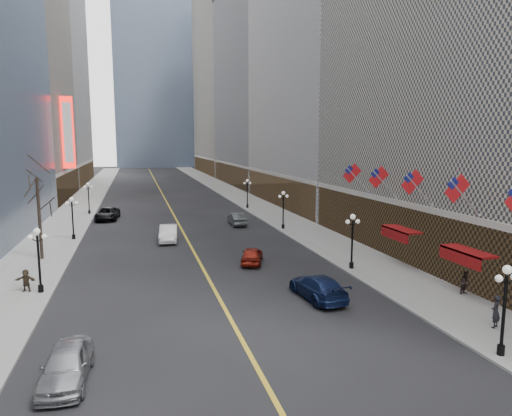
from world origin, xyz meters
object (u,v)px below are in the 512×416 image
car_nb_mid (168,233)px  car_nb_far (107,214)px  streetlamp_west_2 (72,214)px  streetlamp_west_3 (88,195)px  streetlamp_east_0 (505,301)px  streetlamp_east_3 (247,190)px  ped_ne_corner (496,312)px  streetlamp_east_1 (352,235)px  streetlamp_east_2 (283,206)px  car_nb_near (67,365)px  car_sb_near (318,287)px  car_sb_far (237,219)px  car_sb_mid (252,255)px  streetlamp_west_1 (38,253)px

car_nb_mid → car_nb_far: 17.15m
streetlamp_west_2 → streetlamp_west_3: 18.00m
streetlamp_east_0 → streetlamp_west_2: (-23.60, 34.00, 0.00)m
streetlamp_east_3 → ped_ne_corner: (2.23, -49.16, -1.82)m
streetlamp_east_1 → streetlamp_east_2: 18.00m
car_nb_near → car_sb_near: bearing=28.9°
car_sb_near → streetlamp_east_2: bearing=-107.9°
streetlamp_west_2 → car_nb_near: 31.26m
streetlamp_west_2 → car_sb_far: size_ratio=0.95×
streetlamp_east_3 → streetlamp_west_3: same height
streetlamp_east_1 → ped_ne_corner: bearing=-80.4°
streetlamp_west_2 → car_nb_near: bearing=-83.7°
car_sb_mid → car_sb_far: car_sb_far is taller
car_sb_near → car_sb_mid: bearing=-83.4°
streetlamp_east_3 → streetlamp_east_1: bearing=-90.0°
car_nb_near → ped_ne_corner: 22.43m
car_sb_far → ped_ne_corner: (6.93, -35.61, 0.30)m
car_nb_far → car_nb_near: bearing=-83.8°
streetlamp_west_2 → streetlamp_east_3: bearing=37.3°
car_sb_mid → streetlamp_west_3: bearing=-44.3°
streetlamp_east_1 → streetlamp_east_3: same height
streetlamp_east_1 → streetlamp_east_2: same height
streetlamp_west_2 → car_sb_mid: streetlamp_west_2 is taller
car_nb_far → streetlamp_east_0: bearing=-60.6°
streetlamp_east_3 → car_nb_near: streetlamp_east_3 is taller
streetlamp_east_1 → streetlamp_west_3: same height
car_nb_far → ped_ne_corner: ped_ne_corner is taller
streetlamp_west_1 → streetlamp_west_2: bearing=90.0°
streetlamp_west_2 → car_nb_mid: size_ratio=0.88×
streetlamp_east_1 → ped_ne_corner: streetlamp_east_1 is taller
streetlamp_west_1 → car_sb_mid: 16.83m
streetlamp_east_2 → car_nb_far: (-20.80, 12.67, -2.07)m
car_sb_far → ped_ne_corner: 36.28m
streetlamp_west_3 → car_nb_far: (2.80, -5.33, -2.07)m
car_sb_near → ped_ne_corner: 10.62m
streetlamp_east_3 → streetlamp_west_2: bearing=-142.7°
streetlamp_west_2 → car_sb_far: (18.91, 4.46, -2.11)m
streetlamp_west_2 → car_sb_mid: size_ratio=1.06×
streetlamp_west_3 → streetlamp_east_2: bearing=-37.3°
car_sb_far → car_nb_far: bearing=-26.2°
car_nb_far → car_sb_mid: car_nb_far is taller
streetlamp_west_2 → car_nb_mid: (9.80, -2.99, -2.05)m
streetlamp_west_3 → car_sb_mid: 35.83m
car_sb_far → ped_ne_corner: bearing=101.8°
streetlamp_east_2 → streetlamp_west_3: same height
streetlamp_west_2 → car_nb_near: (3.40, -31.00, -2.08)m
streetlamp_east_0 → ped_ne_corner: size_ratio=2.41×
streetlamp_west_1 → car_sb_far: (18.91, 22.46, -2.11)m
streetlamp_west_1 → car_sb_mid: (16.17, 4.10, -2.17)m
streetlamp_west_1 → car_nb_mid: bearing=56.9°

